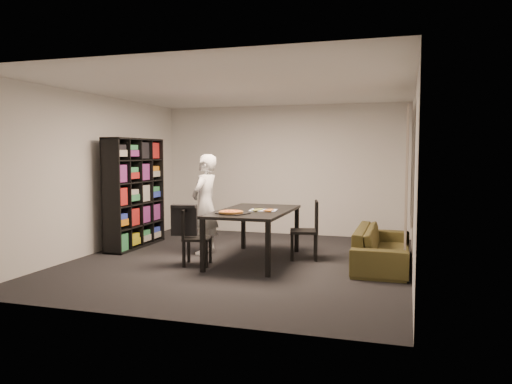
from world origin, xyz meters
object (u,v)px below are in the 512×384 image
(dining_table, at_px, (254,215))
(chair_right, at_px, (310,226))
(bookshelf, at_px, (135,193))
(pepperoni_pizza, at_px, (231,212))
(chair_left, at_px, (192,233))
(person, at_px, (205,204))
(baking_tray, at_px, (233,213))
(sofa, at_px, (383,247))

(dining_table, relative_size, chair_right, 2.06)
(bookshelf, distance_m, pepperoni_pizza, 2.42)
(chair_left, xyz_separation_m, pepperoni_pizza, (0.62, -0.02, 0.34))
(bookshelf, xyz_separation_m, dining_table, (2.35, -0.51, -0.24))
(chair_right, bearing_deg, person, -99.56)
(pepperoni_pizza, bearing_deg, baking_tray, 49.44)
(dining_table, bearing_deg, pepperoni_pizza, -108.00)
(chair_left, xyz_separation_m, person, (-0.14, 0.83, 0.34))
(chair_left, bearing_deg, person, -2.99)
(bookshelf, relative_size, chair_left, 2.30)
(bookshelf, height_order, person, bookshelf)
(dining_table, relative_size, baking_tray, 4.69)
(baking_tray, distance_m, pepperoni_pizza, 0.04)
(dining_table, bearing_deg, sofa, 7.17)
(chair_left, relative_size, pepperoni_pizza, 2.36)
(chair_left, distance_m, pepperoni_pizza, 0.70)
(pepperoni_pizza, bearing_deg, chair_left, 178.55)
(chair_left, bearing_deg, dining_table, -68.92)
(chair_left, height_order, baking_tray, chair_left)
(bookshelf, distance_m, baking_tray, 2.43)
(baking_tray, bearing_deg, chair_left, -179.41)
(person, xyz_separation_m, baking_tray, (0.77, -0.82, -0.03))
(bookshelf, height_order, dining_table, bookshelf)
(bookshelf, relative_size, baking_tray, 4.75)
(dining_table, height_order, baking_tray, baking_tray)
(chair_left, xyz_separation_m, chair_right, (1.58, 0.92, 0.05))
(person, relative_size, sofa, 0.85)
(sofa, bearing_deg, dining_table, 97.17)
(chair_right, xyz_separation_m, pepperoni_pizza, (-0.96, -0.93, 0.29))
(pepperoni_pizza, relative_size, sofa, 0.18)
(chair_right, bearing_deg, chair_left, -72.27)
(chair_right, distance_m, person, 1.74)
(bookshelf, relative_size, person, 1.17)
(person, bearing_deg, dining_table, 78.21)
(bookshelf, distance_m, person, 1.44)
(baking_tray, bearing_deg, person, 133.26)
(person, distance_m, sofa, 2.87)
(dining_table, height_order, chair_left, chair_left)
(bookshelf, bearing_deg, pepperoni_pizza, -25.81)
(bookshelf, distance_m, dining_table, 2.42)
(chair_left, height_order, chair_right, chair_right)
(dining_table, xyz_separation_m, chair_right, (0.78, 0.39, -0.19))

